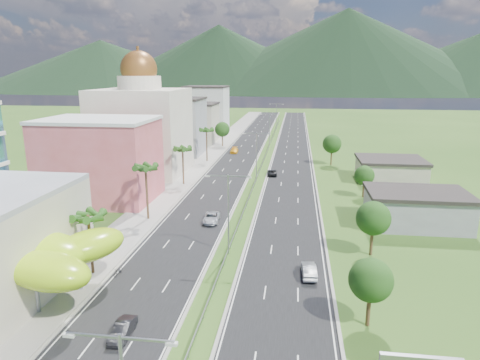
% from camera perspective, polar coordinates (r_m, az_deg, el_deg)
% --- Properties ---
extents(ground, '(500.00, 500.00, 0.00)m').
position_cam_1_polar(ground, '(49.96, -3.37, -14.35)').
color(ground, '#2D5119').
rests_on(ground, ground).
extents(road_left, '(11.00, 260.00, 0.04)m').
position_cam_1_polar(road_left, '(136.12, 0.62, 4.11)').
color(road_left, black).
rests_on(road_left, ground).
extents(road_right, '(11.00, 260.00, 0.04)m').
position_cam_1_polar(road_right, '(135.18, 6.96, 3.94)').
color(road_right, black).
rests_on(road_right, ground).
extents(sidewalk_left, '(7.00, 260.00, 0.12)m').
position_cam_1_polar(sidewalk_left, '(137.56, -3.32, 4.21)').
color(sidewalk_left, gray).
rests_on(sidewalk_left, ground).
extents(median_guardrail, '(0.10, 216.06, 0.76)m').
position_cam_1_polar(median_guardrail, '(117.68, 3.20, 2.79)').
color(median_guardrail, gray).
rests_on(median_guardrail, ground).
extents(streetlight_median_b, '(6.04, 0.25, 11.00)m').
position_cam_1_polar(streetlight_median_b, '(56.40, -1.57, -3.47)').
color(streetlight_median_b, gray).
rests_on(streetlight_median_b, ground).
extents(streetlight_median_c, '(6.04, 0.25, 11.00)m').
position_cam_1_polar(streetlight_median_c, '(95.00, 2.23, 3.81)').
color(streetlight_median_c, gray).
rests_on(streetlight_median_c, ground).
extents(streetlight_median_d, '(6.04, 0.25, 11.00)m').
position_cam_1_polar(streetlight_median_d, '(139.37, 3.96, 7.11)').
color(streetlight_median_d, gray).
rests_on(streetlight_median_d, ground).
extents(streetlight_median_e, '(6.04, 0.25, 11.00)m').
position_cam_1_polar(streetlight_median_e, '(184.05, 4.87, 8.81)').
color(streetlight_median_e, gray).
rests_on(streetlight_median_e, ground).
extents(lime_canopy, '(18.00, 15.00, 7.40)m').
position_cam_1_polar(lime_canopy, '(51.92, -26.87, -8.73)').
color(lime_canopy, '#9BD014').
rests_on(lime_canopy, ground).
extents(pink_shophouse, '(20.00, 15.00, 15.00)m').
position_cam_1_polar(pink_shophouse, '(85.07, -18.12, 2.40)').
color(pink_shophouse, '#CA5354').
rests_on(pink_shophouse, ground).
extents(domed_building, '(20.00, 20.00, 28.70)m').
position_cam_1_polar(domed_building, '(105.39, -12.94, 7.03)').
color(domed_building, beige).
rests_on(domed_building, ground).
extents(midrise_grey, '(16.00, 15.00, 16.00)m').
position_cam_1_polar(midrise_grey, '(129.06, -8.61, 6.98)').
color(midrise_grey, gray).
rests_on(midrise_grey, ground).
extents(midrise_beige, '(16.00, 15.00, 13.00)m').
position_cam_1_polar(midrise_beige, '(150.35, -6.28, 7.49)').
color(midrise_beige, '#ACA58E').
rests_on(midrise_beige, ground).
extents(midrise_white, '(16.00, 15.00, 18.00)m').
position_cam_1_polar(midrise_white, '(172.41, -4.48, 9.21)').
color(midrise_white, silver).
rests_on(midrise_white, ground).
extents(shed_near, '(15.00, 10.00, 5.00)m').
position_cam_1_polar(shed_near, '(73.94, 22.45, -3.71)').
color(shed_near, gray).
rests_on(shed_near, ground).
extents(shed_far, '(14.00, 12.00, 4.40)m').
position_cam_1_polar(shed_far, '(102.69, 19.39, 1.21)').
color(shed_far, '#ACA58E').
rests_on(shed_far, ground).
extents(palm_tree_b, '(3.60, 3.60, 8.10)m').
position_cam_1_polar(palm_tree_b, '(53.76, -19.58, -4.86)').
color(palm_tree_b, '#47301C').
rests_on(palm_tree_b, ground).
extents(palm_tree_c, '(3.60, 3.60, 9.60)m').
position_cam_1_polar(palm_tree_c, '(71.04, -12.48, 1.37)').
color(palm_tree_c, '#47301C').
rests_on(palm_tree_c, ground).
extents(palm_tree_d, '(3.60, 3.60, 8.60)m').
position_cam_1_polar(palm_tree_d, '(92.73, -7.66, 3.94)').
color(palm_tree_d, '#47301C').
rests_on(palm_tree_d, ground).
extents(palm_tree_e, '(3.60, 3.60, 9.40)m').
position_cam_1_polar(palm_tree_e, '(116.63, -4.49, 6.49)').
color(palm_tree_e, '#47301C').
rests_on(palm_tree_e, ground).
extents(leafy_tree_lfar, '(4.90, 4.90, 8.05)m').
position_cam_1_polar(leafy_tree_lfar, '(141.32, -2.37, 6.76)').
color(leafy_tree_lfar, '#47301C').
rests_on(leafy_tree_lfar, ground).
extents(leafy_tree_ra, '(4.20, 4.20, 6.90)m').
position_cam_1_polar(leafy_tree_ra, '(43.22, 17.05, -12.67)').
color(leafy_tree_ra, '#47301C').
rests_on(leafy_tree_ra, ground).
extents(leafy_tree_rb, '(4.55, 4.55, 7.47)m').
position_cam_1_polar(leafy_tree_rb, '(59.07, 17.36, -4.91)').
color(leafy_tree_rb, '#47301C').
rests_on(leafy_tree_rb, ground).
extents(leafy_tree_rc, '(3.85, 3.85, 6.33)m').
position_cam_1_polar(leafy_tree_rc, '(86.37, 16.26, 0.58)').
color(leafy_tree_rc, '#47301C').
rests_on(leafy_tree_rc, ground).
extents(leafy_tree_rd, '(4.90, 4.90, 8.05)m').
position_cam_1_polar(leafy_tree_rd, '(114.91, 12.17, 4.73)').
color(leafy_tree_rd, '#47301C').
rests_on(leafy_tree_rd, ground).
extents(mountain_ridge, '(860.00, 140.00, 90.00)m').
position_cam_1_polar(mountain_ridge, '(496.31, 13.70, 11.05)').
color(mountain_ridge, black).
rests_on(mountain_ridge, ground).
extents(car_dark_left, '(1.56, 4.29, 1.40)m').
position_cam_1_polar(car_dark_left, '(43.23, -15.38, -18.70)').
color(car_dark_left, black).
rests_on(car_dark_left, road_left).
extents(car_silver_mid_left, '(2.73, 5.40, 1.46)m').
position_cam_1_polar(car_silver_mid_left, '(70.19, -3.82, -5.04)').
color(car_silver_mid_left, '#B2B4BA').
rests_on(car_silver_mid_left, road_left).
extents(car_yellow_far_left, '(2.40, 5.42, 1.55)m').
position_cam_1_polar(car_yellow_far_left, '(130.07, -0.77, 3.99)').
color(car_yellow_far_left, gold).
rests_on(car_yellow_far_left, road_left).
extents(car_silver_right, '(1.92, 4.76, 1.54)m').
position_cam_1_polar(car_silver_right, '(53.02, 9.17, -11.77)').
color(car_silver_right, '#9C9DA3').
rests_on(car_silver_right, road_right).
extents(car_dark_far_right, '(2.58, 4.94, 1.33)m').
position_cam_1_polar(car_dark_far_right, '(101.80, 4.30, 1.01)').
color(car_dark_far_right, black).
rests_on(car_dark_far_right, road_right).
extents(motorcycle, '(0.78, 2.09, 1.31)m').
position_cam_1_polar(motorcycle, '(54.62, -15.94, -11.48)').
color(motorcycle, black).
rests_on(motorcycle, road_left).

